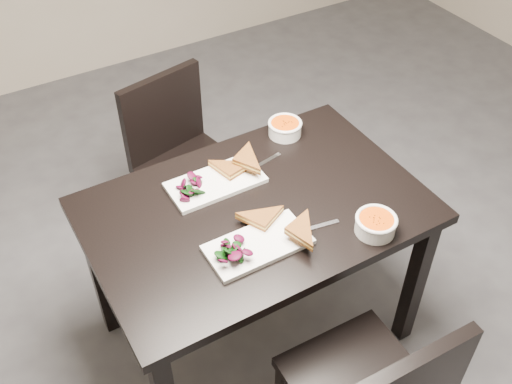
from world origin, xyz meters
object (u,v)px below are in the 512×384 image
chair_far (181,154)px  plate_far (216,183)px  plate_near (258,245)px  table (256,226)px  soup_bowl_near (376,224)px  soup_bowl_far (285,127)px

chair_far → plate_far: chair_far is taller
plate_near → chair_far: bearing=83.2°
table → plate_near: size_ratio=3.44×
table → soup_bowl_near: soup_bowl_near is taller
soup_bowl_near → plate_far: bearing=126.4°
soup_bowl_near → table: bearing=133.0°
plate_near → soup_bowl_far: (0.41, 0.48, 0.03)m
table → soup_bowl_far: soup_bowl_far is taller
plate_far → soup_bowl_far: (0.39, 0.13, 0.03)m
table → soup_bowl_far: size_ratio=8.59×
chair_far → table: bearing=-103.2°
table → plate_near: (-0.09, -0.17, 0.11)m
soup_bowl_near → chair_far: bearing=104.9°
chair_far → soup_bowl_near: bearing=-87.2°
plate_near → soup_bowl_far: soup_bowl_far is taller
chair_far → plate_near: size_ratio=2.43×
soup_bowl_near → plate_far: 0.61m
table → plate_far: bearing=111.4°
chair_far → plate_near: chair_far is taller
chair_far → plate_near: 0.94m
plate_far → soup_bowl_far: size_ratio=2.54×
soup_bowl_near → soup_bowl_far: soup_bowl_near is taller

